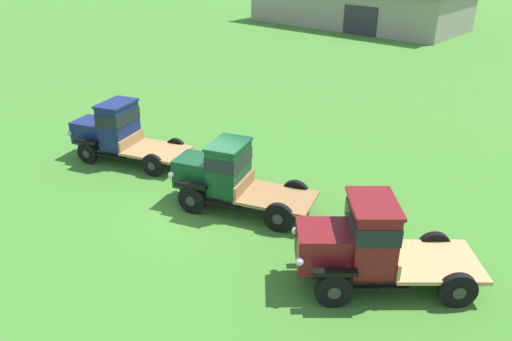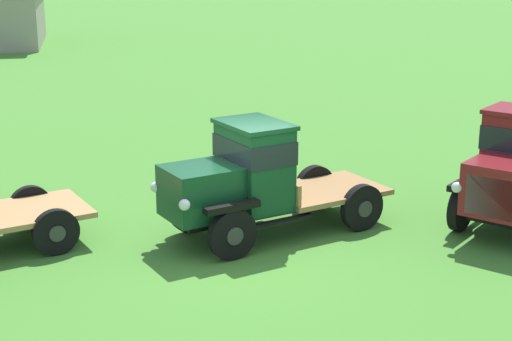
% 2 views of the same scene
% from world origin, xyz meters
% --- Properties ---
extents(ground_plane, '(240.00, 240.00, 0.00)m').
position_xyz_m(ground_plane, '(0.00, 0.00, 0.00)').
color(ground_plane, '#3D7528').
extents(vintage_truck_second_in_line, '(4.79, 2.99, 2.22)m').
position_xyz_m(vintage_truck_second_in_line, '(0.38, 0.68, 1.14)').
color(vintage_truck_second_in_line, black).
rests_on(vintage_truck_second_in_line, ground).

